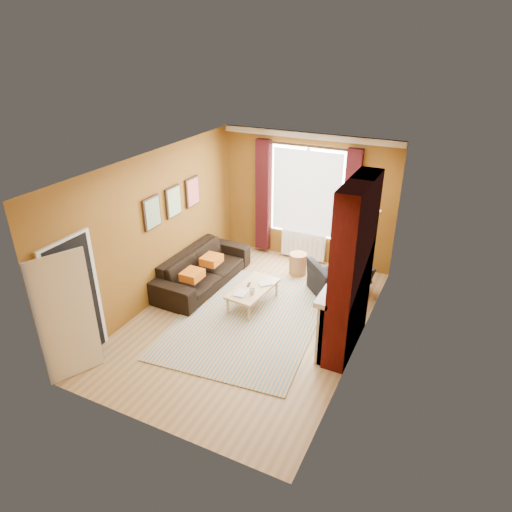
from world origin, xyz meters
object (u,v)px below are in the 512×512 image
at_px(coffee_table, 253,289).
at_px(floor_lamp, 373,226).
at_px(armchair, 339,278).
at_px(wicker_stool, 298,264).
at_px(sofa, 203,269).

height_order(coffee_table, floor_lamp, floor_lamp).
distance_m(armchair, coffee_table, 1.72).
distance_m(armchair, wicker_stool, 1.10).
distance_m(armchair, floor_lamp, 1.20).
bearing_deg(sofa, coffee_table, -101.16).
bearing_deg(floor_lamp, wicker_stool, -168.95).
height_order(armchair, floor_lamp, floor_lamp).
bearing_deg(floor_lamp, armchair, -119.98).
bearing_deg(sofa, wicker_stool, -50.09).
relative_size(armchair, floor_lamp, 0.66).
bearing_deg(wicker_stool, sofa, -141.51).
distance_m(sofa, wicker_stool, 2.00).
xyz_separation_m(sofa, floor_lamp, (2.97, 1.52, 0.89)).
distance_m(coffee_table, floor_lamp, 2.64).
xyz_separation_m(wicker_stool, floor_lamp, (1.41, 0.27, 1.01)).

